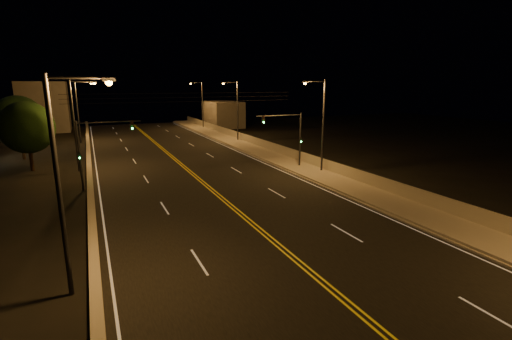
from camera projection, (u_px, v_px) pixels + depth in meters
name	position (u px, v px, depth m)	size (l,w,h in m)	color
road	(222.00, 198.00, 28.69)	(18.00, 120.00, 0.02)	black
sidewalk	(337.00, 182.00, 32.98)	(3.60, 120.00, 0.30)	gray
curb	(319.00, 185.00, 32.25)	(0.14, 120.00, 0.15)	gray
parapet_wall	(352.00, 173.00, 33.49)	(0.30, 120.00, 1.00)	#9E9583
jersey_barrier	(92.00, 209.00, 24.88)	(0.45, 120.00, 0.94)	#9E9583
distant_building_right	(223.00, 114.00, 76.18)	(6.00, 10.00, 5.14)	slate
distant_building_left	(45.00, 107.00, 68.18)	(8.00, 8.00, 9.10)	slate
parapet_rail	(352.00, 167.00, 33.37)	(0.06, 0.06, 120.00)	black
lane_markings	(222.00, 198.00, 28.62)	(17.32, 116.00, 0.00)	silver
streetlight_1	(321.00, 120.00, 35.58)	(2.55, 0.28, 9.04)	#2D2D33
streetlight_2	(236.00, 107.00, 55.63)	(2.55, 0.28, 9.04)	#2D2D33
streetlight_3	(201.00, 102.00, 72.24)	(2.55, 0.28, 9.04)	#2D2D33
streetlight_4	(65.00, 173.00, 14.58)	(2.55, 0.28, 9.04)	#2D2D33
streetlight_5	(77.00, 119.00, 36.61)	(2.55, 0.28, 9.04)	#2D2D33
streetlight_6	(79.00, 108.00, 54.63)	(2.55, 0.28, 9.04)	#2D2D33
traffic_signal_right	(292.00, 134.00, 37.87)	(5.11, 0.31, 5.79)	#2D2D33
traffic_signal_left	(93.00, 146.00, 30.37)	(5.11, 0.31, 5.79)	#2D2D33
overhead_wires	(188.00, 97.00, 35.45)	(22.00, 0.03, 0.83)	black
tree_0	(27.00, 127.00, 36.88)	(5.18, 5.18, 7.03)	black
tree_1	(19.00, 119.00, 42.62)	(5.46, 5.46, 7.41)	black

